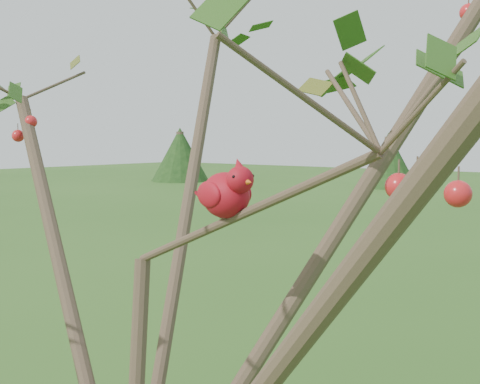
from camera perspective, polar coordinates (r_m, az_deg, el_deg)
The scene contains 2 objects.
crabapple_tree at distance 1.22m, azimuth -11.29°, elevation 0.29°, with size 2.35×2.05×2.95m.
cardinal at distance 1.16m, azimuth -1.22°, elevation -0.10°, with size 0.18×0.12×0.13m.
Camera 1 is at (0.96, -0.81, 2.22)m, focal length 45.00 mm.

